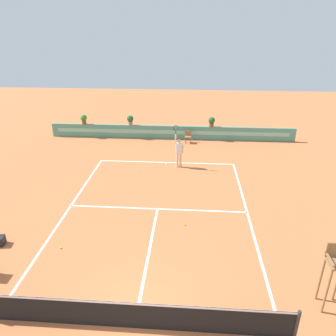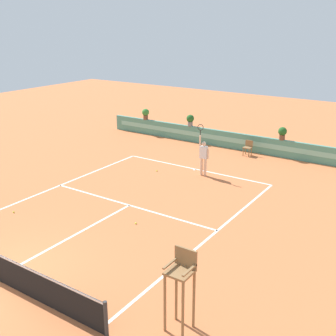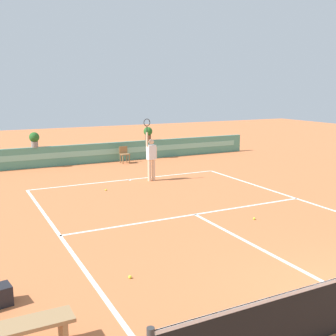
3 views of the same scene
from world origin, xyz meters
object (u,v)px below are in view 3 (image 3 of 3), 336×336
(tennis_ball_near_baseline, at_px, (130,277))
(potted_plant_right, at_px, (148,133))
(tennis_player, at_px, (151,156))
(potted_plant_left, at_px, (34,139))
(ball_kid_chair, at_px, (124,154))
(bench_courtside, at_px, (17,333))
(tennis_ball_mid_court, at_px, (106,190))
(tennis_ball_by_sideline, at_px, (254,219))

(tennis_ball_near_baseline, xyz_separation_m, potted_plant_right, (6.32, 13.13, 1.38))
(tennis_player, height_order, potted_plant_left, tennis_player)
(ball_kid_chair, height_order, tennis_player, tennis_player)
(tennis_player, bearing_deg, potted_plant_left, 126.67)
(ball_kid_chair, bearing_deg, tennis_player, -96.27)
(bench_courtside, height_order, tennis_ball_mid_court, bench_courtside)
(bench_courtside, bearing_deg, tennis_ball_by_sideline, 26.60)
(potted_plant_left, height_order, potted_plant_right, same)
(tennis_ball_by_sideline, relative_size, potted_plant_left, 0.09)
(bench_courtside, distance_m, potted_plant_left, 15.03)
(potted_plant_right, bearing_deg, tennis_ball_near_baseline, -115.69)
(tennis_player, relative_size, tennis_ball_by_sideline, 38.01)
(ball_kid_chair, bearing_deg, tennis_ball_mid_court, -117.86)
(tennis_ball_mid_court, bearing_deg, tennis_player, 19.32)
(potted_plant_right, bearing_deg, tennis_player, -112.86)
(tennis_ball_by_sideline, bearing_deg, tennis_player, 94.84)
(bench_courtside, distance_m, tennis_ball_by_sideline, 7.89)
(bench_courtside, distance_m, tennis_ball_mid_court, 9.84)
(tennis_ball_mid_court, height_order, tennis_ball_by_sideline, same)
(tennis_ball_mid_court, relative_size, potted_plant_right, 0.09)
(bench_courtside, bearing_deg, tennis_ball_mid_court, 64.19)
(bench_courtside, bearing_deg, tennis_player, 55.89)
(bench_courtside, height_order, potted_plant_left, potted_plant_left)
(ball_kid_chair, bearing_deg, tennis_ball_near_baseline, -110.54)
(ball_kid_chair, relative_size, potted_plant_left, 1.17)
(bench_courtside, height_order, tennis_ball_near_baseline, bench_courtside)
(bench_courtside, bearing_deg, tennis_ball_near_baseline, 34.31)
(potted_plant_left, bearing_deg, bench_courtside, -100.48)
(ball_kid_chair, distance_m, tennis_ball_mid_court, 5.85)
(potted_plant_left, bearing_deg, ball_kid_chair, -9.70)
(tennis_ball_mid_court, xyz_separation_m, potted_plant_left, (-1.55, 5.89, 1.38))
(bench_courtside, relative_size, tennis_ball_by_sideline, 23.53)
(bench_courtside, xyz_separation_m, tennis_ball_near_baseline, (2.36, 1.61, -0.34))
(potted_plant_right, bearing_deg, tennis_ball_by_sideline, -98.29)
(bench_courtside, relative_size, potted_plant_right, 2.21)
(tennis_player, xyz_separation_m, tennis_ball_mid_court, (-2.25, -0.79, -1.02))
(ball_kid_chair, distance_m, tennis_player, 4.44)
(tennis_ball_by_sideline, relative_size, potted_plant_right, 0.09)
(ball_kid_chair, xyz_separation_m, tennis_player, (-0.48, -4.37, 0.57))
(tennis_ball_mid_court, bearing_deg, tennis_ball_near_baseline, -104.84)
(tennis_ball_mid_court, xyz_separation_m, tennis_ball_by_sideline, (2.76, -5.32, 0.00))
(tennis_ball_near_baseline, bearing_deg, potted_plant_left, 88.41)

